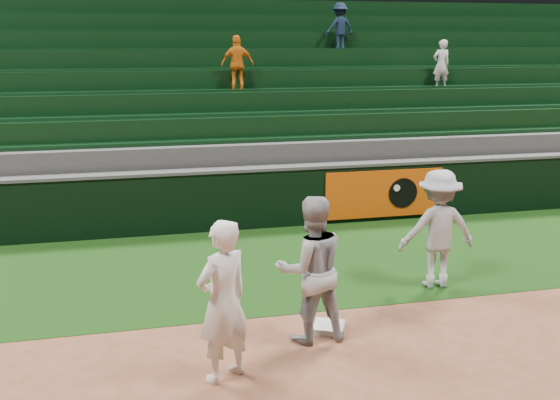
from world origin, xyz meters
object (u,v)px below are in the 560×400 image
at_px(baserunner, 311,269).
at_px(first_baseman, 223,301).
at_px(base_coach, 438,229).
at_px(first_base, 329,327).

bearing_deg(baserunner, first_baseman, 28.98).
distance_m(first_baseman, baserunner, 1.41).
relative_size(first_baseman, base_coach, 1.02).
height_order(first_baseman, base_coach, first_baseman).
distance_m(first_baseman, base_coach, 4.10).
bearing_deg(base_coach, first_baseman, 32.95).
bearing_deg(first_baseman, base_coach, 177.98).
distance_m(first_base, baserunner, 0.96).
relative_size(first_base, baserunner, 0.21).
bearing_deg(base_coach, first_base, 32.24).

